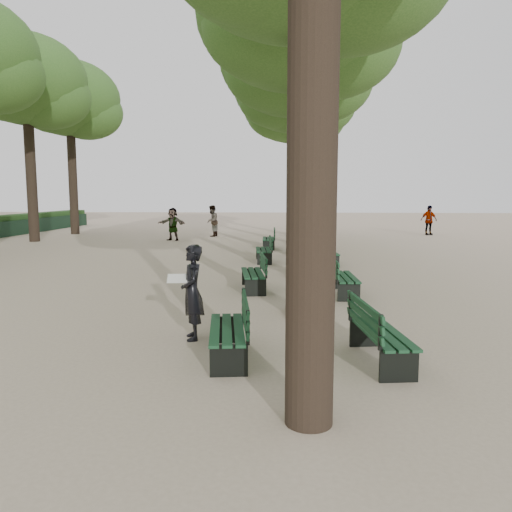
{
  "coord_description": "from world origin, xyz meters",
  "views": [
    {
      "loc": [
        1.27,
        -7.17,
        2.47
      ],
      "look_at": [
        0.6,
        3.0,
        1.2
      ],
      "focal_mm": 35.0,
      "sensor_mm": 36.0,
      "label": 1
    }
  ],
  "objects": [
    {
      "name": "pedestrian_c",
      "position": [
        9.72,
        23.57,
        0.89
      ],
      "size": [
        1.1,
        0.61,
        1.79
      ],
      "primitive_type": "imported",
      "rotation": [
        0.0,
        0.0,
        0.25
      ],
      "color": "#262628",
      "rests_on": "ground"
    },
    {
      "name": "bench_right_2",
      "position": [
        2.63,
        10.22,
        0.27
      ],
      "size": [
        0.75,
        1.85,
        0.92
      ],
      "color": "black",
      "rests_on": "ground"
    },
    {
      "name": "pedestrian_a",
      "position": [
        -3.19,
        21.63,
        0.91
      ],
      "size": [
        0.53,
        0.94,
        1.82
      ],
      "primitive_type": "imported",
      "rotation": [
        0.0,
        0.0,
        4.52
      ],
      "color": "#262628",
      "rests_on": "ground"
    },
    {
      "name": "tree_central_3",
      "position": [
        1.5,
        13.0,
        7.65
      ],
      "size": [
        6.0,
        6.0,
        9.95
      ],
      "color": "#33261C",
      "rests_on": "ground"
    },
    {
      "name": "bench_right_3",
      "position": [
        2.63,
        15.34,
        0.27
      ],
      "size": [
        0.69,
        1.83,
        0.92
      ],
      "color": "black",
      "rests_on": "ground"
    },
    {
      "name": "tree_central_4",
      "position": [
        1.5,
        18.0,
        7.65
      ],
      "size": [
        6.0,
        6.0,
        9.95
      ],
      "color": "#33261C",
      "rests_on": "ground"
    },
    {
      "name": "bench_left_1",
      "position": [
        0.37,
        5.48,
        0.27
      ],
      "size": [
        0.81,
        1.86,
        0.92
      ],
      "color": "black",
      "rests_on": "ground"
    },
    {
      "name": "bench_left_3",
      "position": [
        0.37,
        15.43,
        0.27
      ],
      "size": [
        0.64,
        1.82,
        0.92
      ],
      "color": "black",
      "rests_on": "ground"
    },
    {
      "name": "tree_central_5",
      "position": [
        1.5,
        23.0,
        7.65
      ],
      "size": [
        6.0,
        6.0,
        9.95
      ],
      "color": "#33261C",
      "rests_on": "ground"
    },
    {
      "name": "tree_far_5",
      "position": [
        -12.0,
        23.0,
        8.14
      ],
      "size": [
        6.0,
        6.0,
        10.45
      ],
      "color": "#33261C",
      "rests_on": "ground"
    },
    {
      "name": "pedestrian_e",
      "position": [
        -4.91,
        19.1,
        0.87
      ],
      "size": [
        1.65,
        0.82,
        1.75
      ],
      "primitive_type": "imported",
      "rotation": [
        0.0,
        0.0,
        5.98
      ],
      "color": "#262628",
      "rests_on": "ground"
    },
    {
      "name": "ground",
      "position": [
        0.0,
        0.0,
        0.0
      ],
      "size": [
        120.0,
        120.0,
        0.0
      ],
      "primitive_type": "plane",
      "color": "#BEA990",
      "rests_on": "ground"
    },
    {
      "name": "bench_right_0",
      "position": [
        2.63,
        0.04,
        0.27
      ],
      "size": [
        0.8,
        1.86,
        0.92
      ],
      "color": "black",
      "rests_on": "ground"
    },
    {
      "name": "bench_left_2",
      "position": [
        0.37,
        10.87,
        0.27
      ],
      "size": [
        0.72,
        1.84,
        0.92
      ],
      "color": "black",
      "rests_on": "ground"
    },
    {
      "name": "tree_central_2",
      "position": [
        1.5,
        8.0,
        7.65
      ],
      "size": [
        6.0,
        6.0,
        9.95
      ],
      "color": "#33261C",
      "rests_on": "ground"
    },
    {
      "name": "man_with_map",
      "position": [
        -0.36,
        1.05,
        0.81
      ],
      "size": [
        0.68,
        0.72,
        1.63
      ],
      "color": "black",
      "rests_on": "ground"
    },
    {
      "name": "bench_left_0",
      "position": [
        0.37,
        0.09,
        0.27
      ],
      "size": [
        0.8,
        1.86,
        0.92
      ],
      "color": "black",
      "rests_on": "ground"
    },
    {
      "name": "tree_far_4",
      "position": [
        -12.0,
        18.0,
        8.14
      ],
      "size": [
        6.0,
        6.0,
        10.45
      ],
      "color": "#33261C",
      "rests_on": "ground"
    },
    {
      "name": "bench_right_1",
      "position": [
        2.63,
        5.02,
        0.27
      ],
      "size": [
        0.65,
        1.82,
        0.92
      ],
      "color": "black",
      "rests_on": "ground"
    }
  ]
}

